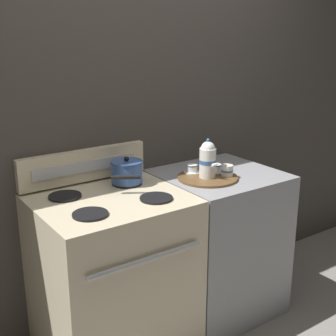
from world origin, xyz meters
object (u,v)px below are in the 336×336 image
object	(u,v)px
saucepan	(127,172)
teapot	(208,159)
serving_tray	(208,178)
teacup_left	(216,168)
creamer_jug	(227,170)
teacup_right	(192,169)
stove	(113,277)

from	to	relation	value
saucepan	teapot	distance (m)	0.47
serving_tray	teacup_left	bearing A→B (deg)	22.02
teapot	teacup_left	world-z (taller)	teapot
serving_tray	creamer_jug	distance (m)	0.12
saucepan	teacup_left	xyz separation A→B (m)	(0.53, -0.15, -0.04)
serving_tray	teacup_left	size ratio (longest dim) A/B	3.56
teacup_right	creamer_jug	size ratio (longest dim) A/B	1.36
saucepan	teapot	size ratio (longest dim) A/B	1.22
teapot	teacup_left	size ratio (longest dim) A/B	2.33
stove	saucepan	world-z (taller)	saucepan
saucepan	teacup_left	bearing A→B (deg)	-15.41
saucepan	creamer_jug	size ratio (longest dim) A/B	3.86
serving_tray	teacup_right	bearing A→B (deg)	103.98
creamer_jug	saucepan	bearing A→B (deg)	155.88
teapot	teacup_left	bearing A→B (deg)	24.81
stove	saucepan	distance (m)	0.58
saucepan	serving_tray	size ratio (longest dim) A/B	0.80
teacup_left	teacup_right	distance (m)	0.15
stove	saucepan	xyz separation A→B (m)	(0.19, 0.15, 0.53)
teacup_left	creamer_jug	world-z (taller)	creamer_jug
serving_tray	creamer_jug	world-z (taller)	creamer_jug
saucepan	teapot	bearing A→B (deg)	-24.64
stove	saucepan	size ratio (longest dim) A/B	3.31
stove	teacup_left	xyz separation A→B (m)	(0.72, 0.00, 0.50)
saucepan	teacup_right	bearing A→B (deg)	-9.98
teapot	creamer_jug	distance (m)	0.14
stove	creamer_jug	bearing A→B (deg)	-7.40
stove	teacup_right	size ratio (longest dim) A/B	9.37
saucepan	creamer_jug	xyz separation A→B (m)	(0.54, -0.24, -0.03)
stove	teapot	size ratio (longest dim) A/B	4.03
serving_tray	teapot	world-z (taller)	teapot
stove	teacup_left	world-z (taller)	teacup_left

